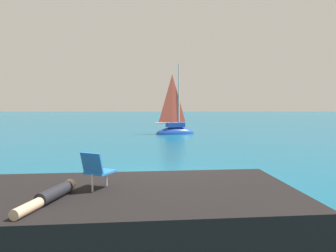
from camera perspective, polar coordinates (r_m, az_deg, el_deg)
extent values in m
plane|color=#0F5675|center=(10.37, -2.15, -9.92)|extent=(160.00, 160.00, 0.00)
cube|color=black|center=(6.71, -6.56, -14.55)|extent=(7.03, 4.02, 0.76)
cube|color=black|center=(8.74, -14.74, -12.77)|extent=(1.48, 1.49, 0.78)
cube|color=black|center=(8.92, 12.71, -12.39)|extent=(0.70, 0.86, 0.57)
ellipsoid|color=#193D99|center=(25.58, 1.33, -1.45)|extent=(3.44, 2.01, 1.12)
cube|color=#193D99|center=(25.52, 1.33, 0.21)|extent=(1.59, 1.16, 0.37)
cylinder|color=#B7B7BC|center=(25.56, 1.99, 5.51)|extent=(0.12, 0.12, 5.08)
cylinder|color=#B2B2B7|center=(25.28, -0.19, 0.57)|extent=(1.97, 0.68, 0.10)
pyramid|color=#DB4C38|center=(25.37, 0.77, 5.06)|extent=(1.57, 0.53, 3.86)
cylinder|color=black|center=(6.27, -19.89, -11.37)|extent=(0.44, 0.93, 0.24)
cylinder|color=tan|center=(5.69, -24.00, -13.43)|extent=(0.33, 0.72, 0.18)
sphere|color=tan|center=(6.72, -17.37, -10.08)|extent=(0.22, 0.22, 0.22)
cube|color=blue|center=(6.73, -12.19, -8.14)|extent=(0.66, 0.68, 0.04)
cube|color=blue|center=(6.48, -13.63, -6.60)|extent=(0.50, 0.35, 0.45)
cylinder|color=silver|center=(6.93, -11.11, -9.24)|extent=(0.04, 0.04, 0.35)
cylinder|color=silver|center=(6.57, -13.57, -10.03)|extent=(0.04, 0.04, 0.35)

